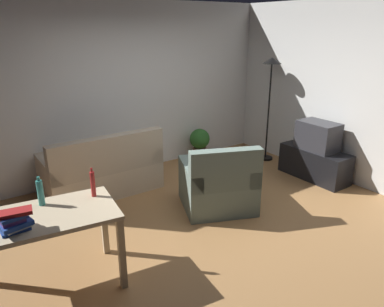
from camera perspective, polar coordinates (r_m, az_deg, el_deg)
ground_plane at (r=4.61m, az=2.57°, el=-10.91°), size 5.20×4.40×0.02m
wall_rear at (r=5.95m, az=-10.34°, el=9.81°), size 5.20×0.10×2.70m
wall_right at (r=6.01m, az=23.16°, el=8.67°), size 0.10×4.40×2.70m
couch at (r=5.42m, az=-13.82°, el=-2.88°), size 1.62×0.84×0.92m
tv_stand at (r=6.10m, az=18.68°, el=-1.50°), size 0.44×1.10×0.48m
tv at (r=5.96m, az=19.18°, el=2.63°), size 0.41×0.60×0.44m
torchiere_lamp at (r=6.47m, az=12.25°, el=11.03°), size 0.32×0.32×1.81m
desk at (r=3.52m, az=-21.68°, el=-10.42°), size 1.28×0.84×0.76m
potted_plant at (r=6.55m, az=1.22°, el=1.83°), size 0.36×0.36×0.57m
armchair at (r=4.81m, az=4.20°, el=-5.12°), size 1.15×1.12×0.92m
bottle_tall at (r=3.60m, az=-22.71°, el=-5.67°), size 0.06×0.06×0.28m
bottle_red at (r=3.62m, az=-15.31°, el=-4.60°), size 0.05×0.05×0.29m
book_stack at (r=3.26m, az=-26.10°, el=-9.52°), size 0.28×0.21×0.18m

